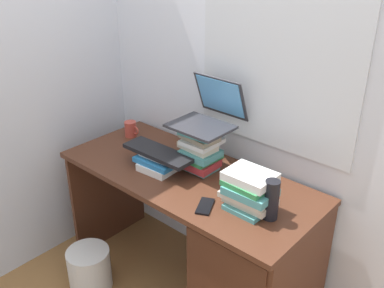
% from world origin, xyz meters
% --- Properties ---
extents(ground_plane, '(6.00, 6.00, 0.00)m').
position_xyz_m(ground_plane, '(0.00, 0.00, 0.00)').
color(ground_plane, olive).
extents(wall_back, '(6.00, 0.06, 2.60)m').
position_xyz_m(wall_back, '(0.00, 0.36, 1.30)').
color(wall_back, silver).
rests_on(wall_back, ground).
extents(wall_left, '(0.05, 6.00, 2.60)m').
position_xyz_m(wall_left, '(-0.93, 0.00, 1.30)').
color(wall_left, silver).
rests_on(wall_left, ground).
extents(desk, '(1.45, 0.63, 0.77)m').
position_xyz_m(desk, '(0.37, -0.02, 0.42)').
color(desk, '#4C2819').
rests_on(desk, ground).
extents(book_stack_tall, '(0.22, 0.20, 0.25)m').
position_xyz_m(book_stack_tall, '(0.01, 0.09, 0.90)').
color(book_stack_tall, teal).
rests_on(book_stack_tall, desk).
extents(book_stack_keyboard_riser, '(0.24, 0.20, 0.09)m').
position_xyz_m(book_stack_keyboard_riser, '(-0.15, -0.06, 0.81)').
color(book_stack_keyboard_riser, white).
rests_on(book_stack_keyboard_riser, desk).
extents(book_stack_side, '(0.25, 0.19, 0.19)m').
position_xyz_m(book_stack_side, '(0.43, -0.05, 0.87)').
color(book_stack_side, teal).
rests_on(book_stack_side, desk).
extents(laptop, '(0.31, 0.33, 0.24)m').
position_xyz_m(laptop, '(0.01, 0.16, 1.07)').
color(laptop, '#2D2D33').
rests_on(laptop, book_stack_tall).
extents(keyboard, '(0.42, 0.15, 0.02)m').
position_xyz_m(keyboard, '(-0.16, -0.06, 0.87)').
color(keyboard, black).
rests_on(keyboard, book_stack_keyboard_riser).
extents(computer_mouse, '(0.06, 0.10, 0.04)m').
position_xyz_m(computer_mouse, '(0.29, 0.01, 0.79)').
color(computer_mouse, '#A5A8AD').
rests_on(computer_mouse, desk).
extents(mug, '(0.11, 0.07, 0.10)m').
position_xyz_m(mug, '(-0.59, 0.12, 0.82)').
color(mug, '#B23F33').
rests_on(mug, desk).
extents(water_bottle, '(0.07, 0.07, 0.19)m').
position_xyz_m(water_bottle, '(0.55, -0.04, 0.87)').
color(water_bottle, black).
rests_on(water_bottle, desk).
extents(cell_phone, '(0.12, 0.15, 0.01)m').
position_xyz_m(cell_phone, '(0.27, -0.17, 0.78)').
color(cell_phone, black).
rests_on(cell_phone, desk).
extents(wastebasket, '(0.25, 0.25, 0.26)m').
position_xyz_m(wastebasket, '(-0.42, -0.41, 0.13)').
color(wastebasket, silver).
rests_on(wastebasket, ground).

